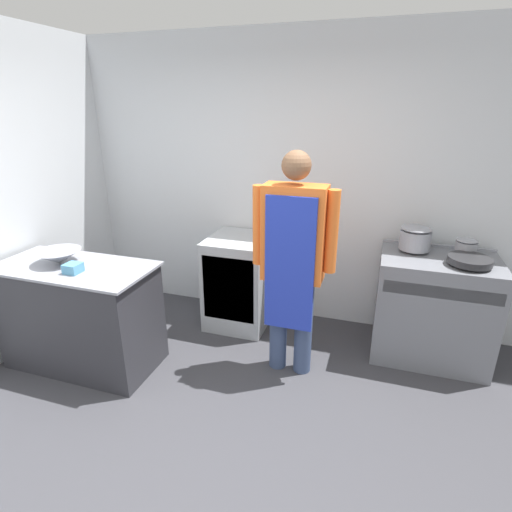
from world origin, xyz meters
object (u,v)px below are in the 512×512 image
stove (433,308)px  fridge_unit (240,281)px  saute_pan (470,260)px  stock_pot (415,237)px  mixing_bowl (59,257)px  plastic_tub (73,268)px  sauce_pot (466,246)px  person_cook (293,254)px

stove → fridge_unit: stove is taller
saute_pan → stock_pot: bearing=150.4°
mixing_bowl → plastic_tub: size_ratio=3.08×
fridge_unit → sauce_pot: sauce_pot is taller
stock_pot → saute_pan: (0.39, -0.22, -0.08)m
stove → stock_pot: stock_pot is taller
stove → fridge_unit: 1.75m
stove → fridge_unit: (-1.75, 0.03, -0.01)m
stock_pot → plastic_tub: bearing=-153.3°
person_cook → mixing_bowl: size_ratio=5.06×
saute_pan → stove: bearing=149.1°
sauce_pot → stock_pot: bearing=-180.0°
person_cook → fridge_unit: bearing=137.5°
stove → mixing_bowl: 3.09m
sauce_pot → mixing_bowl: bearing=-160.4°
fridge_unit → saute_pan: size_ratio=2.78×
person_cook → plastic_tub: 1.65m
stove → saute_pan: bearing=-30.9°
stove → sauce_pot: (0.18, 0.11, 0.53)m
stove → sauce_pot: sauce_pot is taller
stove → person_cook: bearing=-152.5°
stove → saute_pan: size_ratio=2.88×
fridge_unit → sauce_pot: 2.01m
fridge_unit → person_cook: bearing=-42.5°
plastic_tub → saute_pan: 3.00m
person_cook → saute_pan: (1.28, 0.46, -0.06)m
stove → person_cook: person_cook is taller
plastic_tub → sauce_pot: (2.83, 1.22, 0.07)m
stock_pot → mixing_bowl: bearing=-157.8°
plastic_tub → person_cook: bearing=19.3°
mixing_bowl → stock_pot: size_ratio=1.39×
stock_pot → fridge_unit: bearing=-177.0°
stock_pot → person_cook: bearing=-142.5°
saute_pan → sauce_pot: size_ratio=1.92×
person_cook → stock_pot: person_cook is taller
person_cook → saute_pan: person_cook is taller
mixing_bowl → saute_pan: bearing=15.9°
fridge_unit → mixing_bowl: size_ratio=2.54×
stove → plastic_tub: 2.91m
saute_pan → sauce_pot: bearing=90.0°
person_cook → plastic_tub: person_cook is taller
fridge_unit → mixing_bowl: bearing=-138.4°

